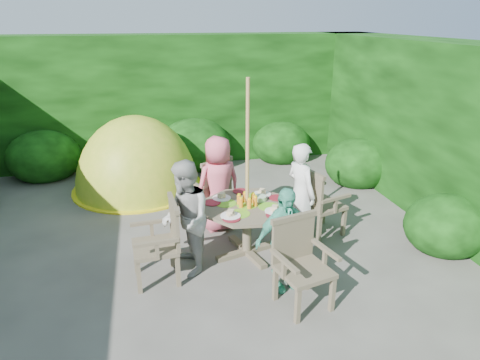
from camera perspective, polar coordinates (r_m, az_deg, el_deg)
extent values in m
plane|color=#4C4A44|center=(5.57, -7.93, -9.63)|extent=(60.00, 60.00, 0.00)
cube|color=black|center=(8.94, -10.68, 10.54)|extent=(9.00, 1.00, 2.50)
cube|color=black|center=(6.63, 28.46, 4.74)|extent=(1.00, 9.00, 2.50)
cylinder|color=#49402F|center=(5.36, 0.94, -6.82)|extent=(0.11, 0.11, 0.64)
cube|color=#49402F|center=(5.50, 0.92, -9.49)|extent=(0.83, 0.32, 0.06)
cube|color=#49402F|center=(5.50, 0.92, -9.49)|extent=(0.32, 0.83, 0.06)
cylinder|color=#49402F|center=(5.21, 0.96, -3.55)|extent=(1.43, 1.43, 0.04)
cylinder|color=#62B61F|center=(4.98, -0.15, -4.51)|extent=(0.26, 0.26, 0.00)
cylinder|color=#62B61F|center=(5.17, 3.87, -3.56)|extent=(0.26, 0.26, 0.00)
cylinder|color=#62B61F|center=(5.25, -1.90, -3.12)|extent=(0.26, 0.26, 0.00)
cylinder|color=#62B61F|center=(5.43, 1.98, -2.27)|extent=(0.26, 0.26, 0.00)
cylinder|color=#62B61F|center=(5.20, 0.96, -3.34)|extent=(0.26, 0.26, 0.00)
cylinder|color=white|center=(5.50, 2.94, -1.90)|extent=(0.23, 0.23, 0.01)
cylinder|color=white|center=(5.38, -2.47, -2.41)|extent=(0.23, 0.23, 0.01)
cylinder|color=white|center=(4.91, -1.26, -4.80)|extent=(0.23, 0.23, 0.01)
cylinder|color=white|center=(5.04, 4.64, -4.17)|extent=(0.23, 0.23, 0.01)
cylinder|color=red|center=(5.41, 4.93, -2.37)|extent=(0.21, 0.21, 0.01)
cylinder|color=red|center=(5.59, 0.08, -1.49)|extent=(0.21, 0.21, 0.01)
cylinder|color=red|center=(5.26, -3.70, -3.02)|extent=(0.21, 0.21, 0.01)
cylinder|color=red|center=(4.85, -1.16, -5.16)|extent=(0.21, 0.21, 0.01)
cylinder|color=red|center=(4.95, 4.65, -4.67)|extent=(0.21, 0.21, 0.01)
cylinder|color=#52A13E|center=(5.32, 2.64, -2.43)|extent=(0.17, 0.17, 0.06)
cylinder|color=olive|center=(5.04, 0.99, 1.06)|extent=(0.05, 0.05, 2.20)
cube|color=#49402F|center=(5.93, 10.93, -3.31)|extent=(0.61, 0.62, 0.05)
cube|color=#49402F|center=(6.01, 13.66, -5.44)|extent=(0.06, 0.06, 0.41)
cube|color=#49402F|center=(6.29, 11.06, -3.98)|extent=(0.06, 0.06, 0.41)
cube|color=#49402F|center=(5.75, 10.51, -6.44)|extent=(0.06, 0.06, 0.41)
cube|color=#49402F|center=(6.05, 7.95, -4.86)|extent=(0.06, 0.06, 0.41)
cube|color=#49402F|center=(5.69, 9.31, -1.40)|extent=(0.18, 0.49, 0.48)
cube|color=#49402F|center=(5.68, 12.68, -2.42)|extent=(0.48, 0.19, 0.04)
cube|color=#49402F|center=(6.03, 9.54, -0.78)|extent=(0.48, 0.19, 0.04)
cube|color=#49402F|center=(4.91, -11.27, -8.79)|extent=(0.52, 0.54, 0.05)
cube|color=#49402F|center=(5.19, -13.72, -9.96)|extent=(0.05, 0.05, 0.40)
cube|color=#49402F|center=(4.83, -13.34, -12.46)|extent=(0.05, 0.05, 0.40)
cube|color=#49402F|center=(5.22, -9.05, -9.41)|extent=(0.05, 0.05, 0.40)
cube|color=#49402F|center=(4.86, -8.28, -11.84)|extent=(0.05, 0.05, 0.40)
cube|color=#49402F|center=(4.81, -8.76, -5.77)|extent=(0.08, 0.50, 0.48)
cube|color=#49402F|center=(5.04, -11.75, -5.53)|extent=(0.48, 0.09, 0.04)
cube|color=#49402F|center=(4.60, -11.08, -8.21)|extent=(0.48, 0.09, 0.04)
cube|color=#49402F|center=(6.27, -4.37, -1.55)|extent=(0.68, 0.68, 0.05)
cube|color=#49402F|center=(6.64, -4.01, -2.26)|extent=(0.07, 0.07, 0.41)
cube|color=#49402F|center=(6.40, -7.02, -3.27)|extent=(0.07, 0.07, 0.41)
cube|color=#49402F|center=(6.33, -1.58, -3.40)|extent=(0.07, 0.07, 0.41)
cube|color=#49402F|center=(6.09, -4.64, -4.52)|extent=(0.07, 0.07, 0.41)
cube|color=#49402F|center=(6.01, -3.05, 0.13)|extent=(0.46, 0.29, 0.49)
cube|color=#49402F|center=(6.35, -2.62, 0.67)|extent=(0.29, 0.45, 0.04)
cube|color=#49402F|center=(6.06, -6.30, -0.46)|extent=(0.29, 0.45, 0.04)
cube|color=#49402F|center=(4.47, 8.57, -11.93)|extent=(0.59, 0.58, 0.05)
cube|color=#49402F|center=(4.35, 7.70, -16.29)|extent=(0.06, 0.06, 0.40)
cube|color=#49402F|center=(4.56, 12.20, -14.64)|extent=(0.06, 0.06, 0.40)
cube|color=#49402F|center=(4.63, 4.73, -13.56)|extent=(0.06, 0.06, 0.40)
cube|color=#49402F|center=(4.83, 9.07, -12.18)|extent=(0.06, 0.06, 0.40)
cube|color=#49402F|center=(4.50, 7.08, -7.82)|extent=(0.49, 0.16, 0.47)
cube|color=#49402F|center=(4.25, 5.93, -10.67)|extent=(0.16, 0.47, 0.04)
cube|color=#49402F|center=(4.50, 11.32, -9.03)|extent=(0.16, 0.47, 0.04)
imported|color=silver|center=(5.61, 8.09, -1.73)|extent=(0.46, 0.57, 1.34)
imported|color=#A6A6A0|center=(4.90, -7.25, -5.15)|extent=(0.57, 0.70, 1.35)
imported|color=#E05C72|center=(5.86, -2.89, -0.54)|extent=(0.75, 0.60, 1.34)
imported|color=#4FB99A|center=(4.64, 5.87, -7.88)|extent=(0.74, 0.46, 1.18)
ellipsoid|color=#93B021|center=(7.73, -13.35, -0.98)|extent=(2.32, 2.32, 2.55)
ellipsoid|color=black|center=(7.08, -14.00, -3.15)|extent=(0.76, 0.46, 0.88)
cylinder|color=yellow|center=(7.73, -13.36, -0.88)|extent=(2.23, 2.23, 0.03)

